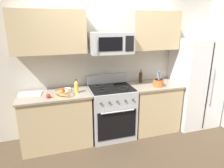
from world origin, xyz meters
TOP-DOWN VIEW (x-y plane):
  - ground_plane at (0.00, 0.00)m, footprint 16.00×16.00m
  - wall_back at (0.00, 1.09)m, footprint 8.00×0.10m
  - counter_left at (-0.96, 0.70)m, footprint 1.14×0.63m
  - range_oven at (-0.00, 0.71)m, footprint 0.76×0.67m
  - counter_right at (0.84, 0.70)m, footprint 0.90×0.63m
  - refrigerator at (1.74, 0.69)m, footprint 0.85×0.74m
  - microwave at (-0.00, 0.73)m, footprint 0.70×0.44m
  - upper_cabinets_left at (-0.97, 0.87)m, footprint 1.13×0.34m
  - upper_cabinets_right at (0.85, 0.87)m, footprint 0.89×0.34m
  - utensil_crock at (0.84, 0.57)m, footprint 0.19×0.19m
  - fruit_basket at (-0.84, 0.57)m, footprint 0.27×0.27m
  - apple_loose at (-1.05, 0.54)m, footprint 0.07×0.07m
  - cutting_board at (-1.32, 0.79)m, footprint 0.36×0.26m
  - bottle_oil at (-0.61, 0.65)m, footprint 0.07×0.07m
  - bottle_soy at (0.64, 0.89)m, footprint 0.06×0.06m
  - prep_bowl at (-0.75, 0.80)m, footprint 0.12×0.12m

SIDE VIEW (x-z plane):
  - ground_plane at x=0.00m, z-range 0.00..0.00m
  - counter_left at x=-0.96m, z-range 0.00..0.91m
  - counter_right at x=0.84m, z-range 0.00..0.91m
  - range_oven at x=0.00m, z-range -0.07..1.02m
  - refrigerator at x=1.74m, z-range 0.00..1.72m
  - cutting_board at x=-1.32m, z-range 0.91..0.93m
  - prep_bowl at x=-0.75m, z-range 0.91..0.96m
  - apple_loose at x=-1.05m, z-range 0.91..0.98m
  - fruit_basket at x=-0.84m, z-range 0.90..1.02m
  - utensil_crock at x=0.84m, z-range 0.82..1.14m
  - bottle_oil at x=-0.61m, z-range 0.90..1.13m
  - bottle_soy at x=0.64m, z-range 0.90..1.15m
  - wall_back at x=0.00m, z-range 0.00..2.60m
  - microwave at x=0.00m, z-range 1.52..1.86m
  - upper_cabinets_left at x=-0.97m, z-range 1.54..2.20m
  - upper_cabinets_right at x=0.85m, z-range 1.54..2.20m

